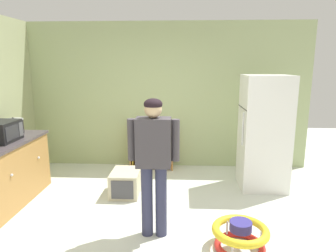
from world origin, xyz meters
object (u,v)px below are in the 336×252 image
Objects in this scene: refrigerator at (264,133)px; standing_person at (154,156)px; bookshelf at (149,148)px; pet_carrier at (126,183)px; crock_pot at (14,126)px; baby_walker at (240,236)px; white_cup at (21,133)px; microwave at (1,132)px.

refrigerator is 1.12× the size of standing_person.
bookshelf is 0.54× the size of standing_person.
crock_pot is (-1.73, 0.12, 0.83)m from pet_carrier.
pet_carrier is at bearing -169.30° from refrigerator.
baby_walker is at bearing -41.93° from pet_carrier.
refrigerator is 3.68m from white_cup.
crock_pot reaches higher than baby_walker.
white_cup reaches higher than bookshelf.
standing_person is 2.87× the size of pet_carrier.
crock_pot is 0.26m from white_cup.
white_cup is (-3.65, -0.44, 0.06)m from refrigerator.
microwave is (-1.61, -0.38, 0.86)m from pet_carrier.
refrigerator reaches higher than white_cup.
standing_person reaches higher than pet_carrier.
standing_person is 16.68× the size of white_cup.
white_cup is at bearing 76.86° from microwave.
pet_carrier is 1.92m from crock_pot.
standing_person is 1.43m from pet_carrier.
baby_walker is at bearing -14.30° from standing_person.
bookshelf is 1.25m from pet_carrier.
bookshelf is 1.41× the size of baby_walker.
pet_carrier is (-2.12, -0.40, -0.71)m from refrigerator.
standing_person reaches higher than white_cup.
pet_carrier is (-1.48, 1.32, 0.02)m from baby_walker.
crock_pot reaches higher than white_cup.
microwave is (-2.15, 0.71, 0.09)m from standing_person.
microwave reaches higher than white_cup.
refrigerator is at bearing 4.24° from crock_pot.
microwave is at bearing -103.14° from white_cup.
standing_person reaches higher than crock_pot.
standing_person is 2.26m from microwave.
bookshelf is at bearing 29.39° from crock_pot.
crock_pot is (-2.26, 1.20, 0.06)m from standing_person.
white_cup is at bearing 156.92° from baby_walker.
crock_pot reaches higher than pet_carrier.
microwave is at bearing -138.98° from bookshelf.
baby_walker is 3.36m from white_cup.
standing_person reaches higher than baby_walker.
refrigerator reaches higher than baby_walker.
baby_walker is at bearing -24.22° from crock_pot.
refrigerator is at bearing 10.70° from pet_carrier.
baby_walker is (1.25, -2.54, -0.22)m from bookshelf.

